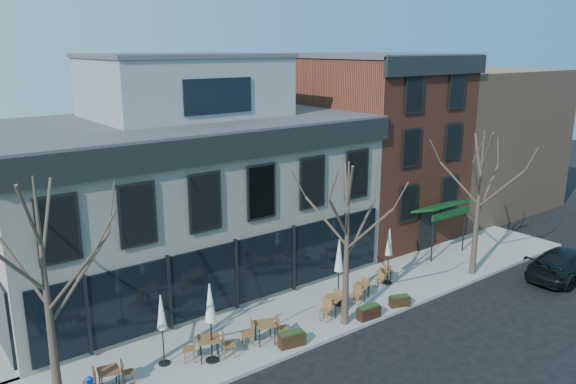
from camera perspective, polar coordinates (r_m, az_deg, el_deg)
ground at (r=25.88m, az=-5.29°, el=-12.09°), size 120.00×120.00×0.00m
sidewalk_front at (r=26.01m, az=3.50°, el=-11.72°), size 33.50×4.70×0.15m
corner_building at (r=28.46m, az=-10.82°, el=0.36°), size 18.39×10.39×11.10m
red_brick_building at (r=35.70m, az=8.09°, el=4.85°), size 8.20×11.78×11.18m
bg_building at (r=43.99m, az=16.38°, el=5.39°), size 12.00×12.00×10.00m
tree_corner at (r=18.44m, az=-23.21°, el=-10.14°), size 3.93×3.98×7.92m
tree_mid at (r=23.21m, az=6.02°, el=-5.12°), size 3.50×3.55×7.04m
tree_right at (r=29.79m, az=18.79°, el=-0.92°), size 3.72×3.77×7.48m
parked_sedan at (r=32.37m, az=26.50°, el=-6.51°), size 5.44×2.27×1.57m
cafe_set_0 at (r=21.13m, az=-17.73°, el=-17.46°), size 1.78×0.79×0.92m
cafe_set_1 at (r=22.03m, az=-8.02°, el=-15.22°), size 2.03×1.28×1.06m
cafe_set_2 at (r=22.92m, az=-2.35°, el=-13.86°), size 1.99×1.08×1.02m
cafe_set_3 at (r=25.13m, az=4.58°, el=-11.26°), size 1.90×1.10×0.98m
cafe_set_4 at (r=26.72m, az=7.46°, el=-9.85°), size 1.65×1.06×0.86m
cafe_set_5 at (r=28.55m, az=9.75°, el=-8.34°), size 1.57×0.92×0.81m
umbrella_0 at (r=21.34m, az=-12.73°, el=-12.18°), size 0.44×0.44×2.78m
umbrella_1 at (r=21.11m, az=-7.91°, el=-11.50°), size 0.50×0.50×3.13m
umbrella_3 at (r=25.37m, az=5.20°, el=-6.80°), size 0.50×0.50×3.14m
umbrella_4 at (r=28.00m, az=10.23°, el=-5.32°), size 0.46×0.46×2.85m
planter_1 at (r=22.78m, az=0.39°, el=-14.70°), size 1.14×0.63×0.60m
planter_2 at (r=25.06m, az=8.21°, el=-11.97°), size 1.09×0.51×0.60m
planter_3 at (r=26.39m, az=11.27°, el=-10.78°), size 1.00×0.69×0.52m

